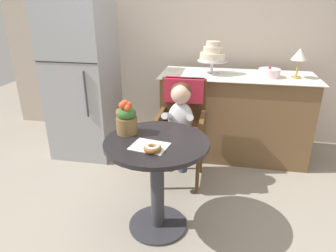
{
  "coord_description": "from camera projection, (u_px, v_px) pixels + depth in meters",
  "views": [
    {
      "loc": [
        0.42,
        -1.8,
        1.6
      ],
      "look_at": [
        0.05,
        0.15,
        0.77
      ],
      "focal_mm": 32.24,
      "sensor_mm": 36.0,
      "label": 1
    }
  ],
  "objects": [
    {
      "name": "display_counter",
      "position": [
        234.0,
        116.0,
        3.23
      ],
      "size": [
        1.56,
        0.62,
        0.9
      ],
      "color": "brown",
      "rests_on": "ground"
    },
    {
      "name": "tiered_cake_stand",
      "position": [
        212.0,
        55.0,
        3.03
      ],
      "size": [
        0.3,
        0.3,
        0.33
      ],
      "color": "silver",
      "rests_on": "display_counter"
    },
    {
      "name": "refrigerator",
      "position": [
        82.0,
        77.0,
        3.17
      ],
      "size": [
        0.64,
        0.63,
        1.7
      ],
      "color": "#9EA0A5",
      "rests_on": "ground"
    },
    {
      "name": "flower_vase",
      "position": [
        126.0,
        118.0,
        2.12
      ],
      "size": [
        0.15,
        0.15,
        0.25
      ],
      "color": "brown",
      "rests_on": "cafe_table"
    },
    {
      "name": "paper_napkin",
      "position": [
        149.0,
        146.0,
        1.96
      ],
      "size": [
        0.26,
        0.22,
        0.0
      ],
      "primitive_type": "cube",
      "rotation": [
        0.0,
        0.0,
        -0.18
      ],
      "color": "white",
      "rests_on": "cafe_table"
    },
    {
      "name": "cafe_table",
      "position": [
        157.0,
        168.0,
        2.12
      ],
      "size": [
        0.72,
        0.72,
        0.72
      ],
      "color": "black",
      "rests_on": "ground"
    },
    {
      "name": "table_lamp",
      "position": [
        299.0,
        56.0,
        2.85
      ],
      "size": [
        0.15,
        0.15,
        0.28
      ],
      "color": "#B28C47",
      "rests_on": "display_counter"
    },
    {
      "name": "donut_front",
      "position": [
        153.0,
        148.0,
        1.88
      ],
      "size": [
        0.12,
        0.12,
        0.05
      ],
      "color": "#936033",
      "rests_on": "cafe_table"
    },
    {
      "name": "ground_plane",
      "position": [
        158.0,
        225.0,
        2.32
      ],
      "size": [
        8.0,
        8.0,
        0.0
      ],
      "primitive_type": "plane",
      "color": "gray"
    },
    {
      "name": "back_wall",
      "position": [
        191.0,
        24.0,
        3.48
      ],
      "size": [
        4.8,
        0.1,
        2.7
      ],
      "primitive_type": "cube",
      "color": "#B2A393",
      "rests_on": "ground"
    },
    {
      "name": "seated_child",
      "position": [
        180.0,
        116.0,
        2.59
      ],
      "size": [
        0.27,
        0.32,
        0.73
      ],
      "color": "silver",
      "rests_on": "ground"
    },
    {
      "name": "wicker_chair",
      "position": [
        182.0,
        114.0,
        2.74
      ],
      "size": [
        0.42,
        0.45,
        0.95
      ],
      "rotation": [
        0.0,
        0.0,
        -0.09
      ],
      "color": "brown",
      "rests_on": "ground"
    },
    {
      "name": "round_layer_cake",
      "position": [
        269.0,
        73.0,
        2.96
      ],
      "size": [
        0.21,
        0.21,
        0.11
      ],
      "color": "silver",
      "rests_on": "display_counter"
    }
  ]
}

